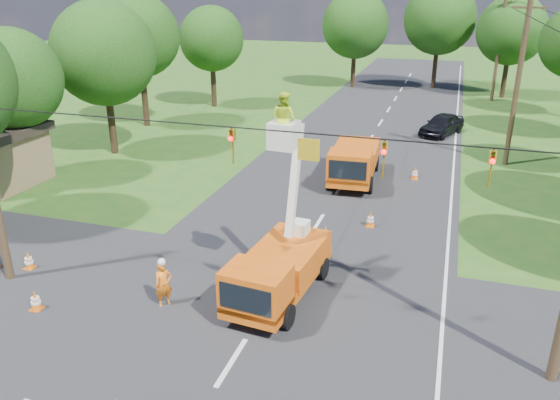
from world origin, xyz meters
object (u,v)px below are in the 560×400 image
(traffic_cone_4, at_px, (36,300))
(tree_left_c, at_px, (11,80))
(tree_left_d, at_px, (104,54))
(tree_left_f, at_px, (212,39))
(distant_car, at_px, (442,124))
(traffic_cone_5, at_px, (29,260))
(tree_left_e, at_px, (139,36))
(tree_far_a, at_px, (355,25))
(pole_right_far, at_px, (499,43))
(traffic_cone_3, at_px, (370,219))
(tree_far_c, at_px, (512,30))
(tree_far_b, at_px, (440,19))
(traffic_cone_7, at_px, (415,173))
(traffic_cone_2, at_px, (326,234))
(pole_right_mid, at_px, (519,77))
(bucket_truck, at_px, (279,258))
(ground_worker, at_px, (164,284))
(second_truck, at_px, (354,161))

(traffic_cone_4, bearing_deg, tree_left_c, 131.96)
(tree_left_d, relative_size, tree_left_f, 1.10)
(distant_car, xyz_separation_m, tree_left_d, (-19.58, -10.90, 5.38))
(traffic_cone_5, xyz_separation_m, tree_left_e, (-7.47, 21.20, 6.13))
(tree_left_c, bearing_deg, tree_far_a, 71.31)
(pole_right_far, bearing_deg, traffic_cone_5, -114.45)
(traffic_cone_3, bearing_deg, distant_car, 82.40)
(traffic_cone_3, bearing_deg, traffic_cone_5, -146.39)
(tree_left_d, bearing_deg, tree_far_c, 47.78)
(pole_right_far, height_order, tree_far_b, tree_far_b)
(traffic_cone_4, distance_m, traffic_cone_5, 3.12)
(tree_left_d, bearing_deg, tree_left_e, 104.42)
(traffic_cone_7, bearing_deg, traffic_cone_3, -100.78)
(traffic_cone_2, relative_size, tree_far_c, 0.08)
(pole_right_mid, relative_size, tree_left_c, 1.24)
(bucket_truck, distance_m, traffic_cone_5, 9.65)
(bucket_truck, distance_m, tree_left_e, 26.92)
(bucket_truck, bearing_deg, ground_worker, -149.64)
(pole_right_mid, distance_m, tree_left_e, 25.42)
(tree_left_e, bearing_deg, traffic_cone_4, -67.57)
(pole_right_far, xyz_separation_m, tree_left_f, (-23.30, -10.00, 0.58))
(tree_left_f, relative_size, tree_far_a, 0.88)
(second_truck, bearing_deg, distant_car, 66.96)
(traffic_cone_4, height_order, traffic_cone_5, same)
(pole_right_far, height_order, tree_left_c, pole_right_far)
(traffic_cone_3, height_order, traffic_cone_5, same)
(pole_right_far, xyz_separation_m, tree_left_d, (-23.50, -25.00, 1.02))
(traffic_cone_2, relative_size, traffic_cone_3, 1.00)
(pole_right_mid, distance_m, tree_left_c, 27.32)
(pole_right_far, bearing_deg, tree_left_f, -156.77)
(tree_far_c, bearing_deg, traffic_cone_4, -110.96)
(traffic_cone_5, xyz_separation_m, pole_right_far, (17.83, 39.20, 4.75))
(traffic_cone_4, bearing_deg, tree_left_f, 103.72)
(ground_worker, relative_size, tree_left_e, 0.17)
(distant_car, height_order, pole_right_mid, pole_right_mid)
(traffic_cone_4, height_order, tree_left_d, tree_left_d)
(traffic_cone_3, xyz_separation_m, tree_left_c, (-18.76, 0.50, 5.08))
(traffic_cone_5, xyz_separation_m, pole_right_mid, (17.83, 19.20, 4.75))
(traffic_cone_5, bearing_deg, tree_far_c, 65.44)
(pole_right_mid, relative_size, tree_left_f, 1.19)
(pole_right_mid, bearing_deg, tree_left_d, -167.99)
(tree_far_a, relative_size, tree_far_b, 0.92)
(traffic_cone_7, relative_size, tree_left_c, 0.09)
(ground_worker, relative_size, traffic_cone_3, 2.25)
(tree_left_c, bearing_deg, traffic_cone_7, 17.98)
(distant_car, distance_m, traffic_cone_7, 10.43)
(tree_left_f, bearing_deg, tree_far_b, 40.12)
(ground_worker, distance_m, tree_left_f, 32.40)
(traffic_cone_3, relative_size, traffic_cone_4, 1.00)
(traffic_cone_4, bearing_deg, second_truck, 64.12)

